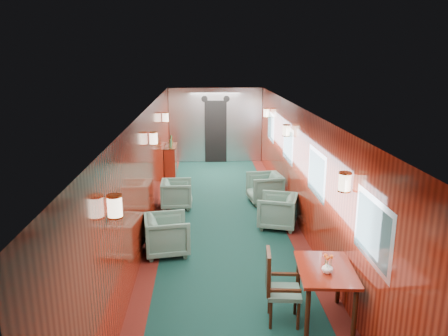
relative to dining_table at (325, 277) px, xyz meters
name	(u,v)px	position (x,y,z in m)	size (l,w,h in m)	color
room	(226,151)	(-1.12, 3.04, 1.00)	(12.00, 12.10, 2.40)	#0C2D26
bulkhead	(216,126)	(-1.12, 8.95, 0.55)	(2.98, 0.17, 2.39)	silver
windows_right	(300,157)	(0.37, 3.29, 0.82)	(0.02, 8.60, 0.80)	silver
wall_sconces	(224,138)	(-1.12, 3.61, 1.16)	(2.97, 7.97, 0.25)	#FFEBC6
dining_table	(325,277)	(0.00, 0.00, 0.00)	(0.79, 1.06, 0.76)	maroon
side_chair	(277,284)	(-0.62, 0.02, -0.10)	(0.48, 0.50, 0.99)	#1C433A
credenza	(171,161)	(-2.46, 7.17, -0.17)	(0.32, 1.02, 1.19)	maroon
flower_vase	(328,268)	(-0.02, -0.12, 0.19)	(0.14, 0.14, 0.15)	white
armchair_left_near	(167,235)	(-2.19, 2.13, -0.29)	(0.74, 0.76, 0.69)	#1C433A
armchair_left_far	(177,194)	(-2.15, 4.52, -0.32)	(0.68, 0.70, 0.64)	#1C433A
armchair_right_near	(277,211)	(-0.06, 3.24, -0.29)	(0.73, 0.75, 0.68)	#1C433A
armchair_right_far	(265,188)	(-0.10, 4.78, -0.29)	(0.74, 0.77, 0.70)	#1C433A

